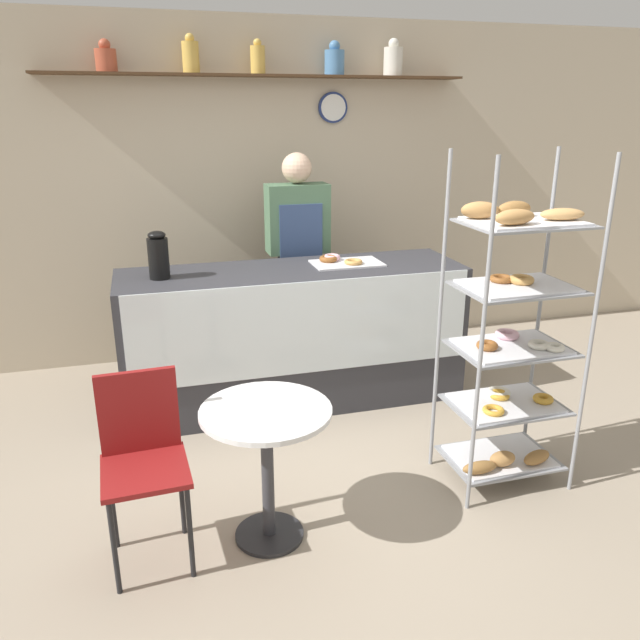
# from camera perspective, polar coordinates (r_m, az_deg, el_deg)

# --- Properties ---
(ground_plane) EXTENTS (14.00, 14.00, 0.00)m
(ground_plane) POSITION_cam_1_polar(r_m,az_deg,el_deg) (3.74, 1.58, -13.90)
(ground_plane) COLOR gray
(back_wall) EXTENTS (10.00, 0.30, 2.70)m
(back_wall) POSITION_cam_1_polar(r_m,az_deg,el_deg) (5.28, -5.40, 11.67)
(back_wall) COLOR beige
(back_wall) RESTS_ON ground_plane
(display_counter) EXTENTS (2.37, 0.70, 0.98)m
(display_counter) POSITION_cam_1_polar(r_m,az_deg,el_deg) (4.43, -2.40, -1.44)
(display_counter) COLOR #333338
(display_counter) RESTS_ON ground_plane
(pastry_rack) EXTENTS (0.66, 0.47, 1.83)m
(pastry_rack) POSITION_cam_1_polar(r_m,az_deg,el_deg) (3.49, 17.11, -1.58)
(pastry_rack) COLOR gray
(pastry_rack) RESTS_ON ground_plane
(person_worker) EXTENTS (0.47, 0.23, 1.71)m
(person_worker) POSITION_cam_1_polar(r_m,az_deg,el_deg) (4.85, -2.04, 5.91)
(person_worker) COLOR #282833
(person_worker) RESTS_ON ground_plane
(cafe_table) EXTENTS (0.62, 0.62, 0.70)m
(cafe_table) POSITION_cam_1_polar(r_m,az_deg,el_deg) (3.01, -4.89, -11.16)
(cafe_table) COLOR #262628
(cafe_table) RESTS_ON ground_plane
(cafe_chair) EXTENTS (0.40, 0.40, 0.90)m
(cafe_chair) POSITION_cam_1_polar(r_m,az_deg,el_deg) (3.01, -15.93, -11.17)
(cafe_chair) COLOR black
(cafe_chair) RESTS_ON ground_plane
(coffee_carafe) EXTENTS (0.13, 0.13, 0.31)m
(coffee_carafe) POSITION_cam_1_polar(r_m,az_deg,el_deg) (4.14, -14.57, 5.73)
(coffee_carafe) COLOR black
(coffee_carafe) RESTS_ON display_counter
(donut_tray_counter) EXTENTS (0.49, 0.31, 0.05)m
(donut_tray_counter) POSITION_cam_1_polar(r_m,az_deg,el_deg) (4.43, 2.00, 5.40)
(donut_tray_counter) COLOR silver
(donut_tray_counter) RESTS_ON display_counter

